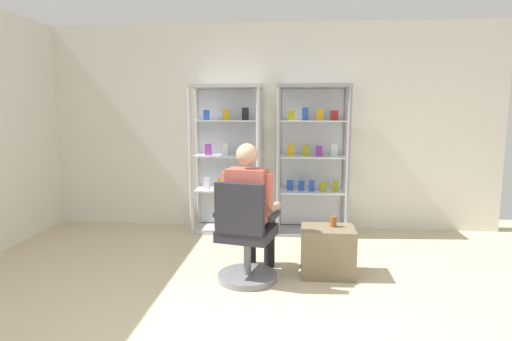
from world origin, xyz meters
TOP-DOWN VIEW (x-y plane):
  - back_wall at (0.00, 3.00)m, footprint 6.00×0.10m
  - display_cabinet_left at (-0.55, 2.76)m, footprint 0.90×0.45m
  - display_cabinet_right at (0.55, 2.76)m, footprint 0.90×0.45m
  - office_chair at (-0.12, 1.05)m, footprint 0.61×0.58m
  - seated_shopkeeper at (-0.09, 1.21)m, footprint 0.55×0.61m
  - storage_crate at (0.65, 1.30)m, footprint 0.51×0.39m
  - tea_glass at (0.70, 1.34)m, footprint 0.06×0.06m

SIDE VIEW (x-z plane):
  - storage_crate at x=0.65m, z-range 0.00..0.47m
  - office_chair at x=-0.12m, z-range -0.09..0.87m
  - tea_glass at x=0.70m, z-range 0.47..0.57m
  - seated_shopkeeper at x=-0.09m, z-range 0.07..1.36m
  - display_cabinet_left at x=-0.55m, z-range 0.01..1.91m
  - display_cabinet_right at x=0.55m, z-range 0.01..1.91m
  - back_wall at x=0.00m, z-range 0.00..2.70m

